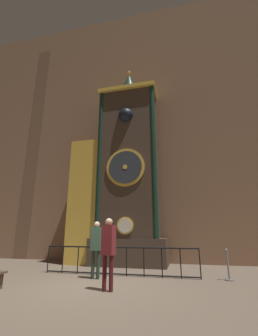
# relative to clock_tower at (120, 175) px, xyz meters

# --- Properties ---
(ground_plane) EXTENTS (28.00, 28.00, 0.00)m
(ground_plane) POSITION_rel_clock_tower_xyz_m (0.51, -4.23, -4.21)
(ground_plane) COLOR brown
(cathedral_back_wall) EXTENTS (24.00, 0.32, 15.73)m
(cathedral_back_wall) POSITION_rel_clock_tower_xyz_m (0.42, 1.21, 3.64)
(cathedral_back_wall) COLOR #846047
(cathedral_back_wall) RESTS_ON ground_plane
(clock_tower) EXTENTS (4.73, 1.83, 10.36)m
(clock_tower) POSITION_rel_clock_tower_xyz_m (0.00, 0.00, 0.00)
(clock_tower) COLOR #423328
(clock_tower) RESTS_ON ground_plane
(railing_fence) EXTENTS (5.53, 0.05, 0.95)m
(railing_fence) POSITION_rel_clock_tower_xyz_m (0.69, -2.47, -3.68)
(railing_fence) COLOR black
(railing_fence) RESTS_ON ground_plane
(visitor_near) EXTENTS (0.34, 0.22, 1.80)m
(visitor_near) POSITION_rel_clock_tower_xyz_m (0.13, -3.16, -3.13)
(visitor_near) COLOR #213427
(visitor_near) RESTS_ON ground_plane
(visitor_far) EXTENTS (0.38, 0.30, 1.81)m
(visitor_far) POSITION_rel_clock_tower_xyz_m (1.03, -4.57, -3.12)
(visitor_far) COLOR #461518
(visitor_far) RESTS_ON ground_plane
(stanchion_post) EXTENTS (0.28, 0.28, 0.94)m
(stanchion_post) POSITION_rel_clock_tower_xyz_m (4.28, -2.39, -3.91)
(stanchion_post) COLOR gray
(stanchion_post) RESTS_ON ground_plane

